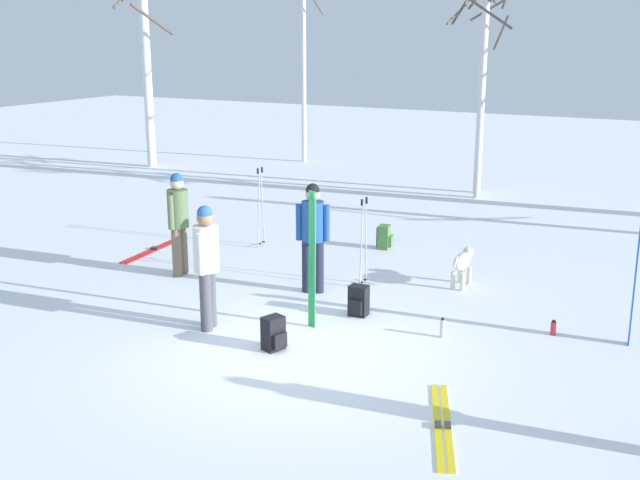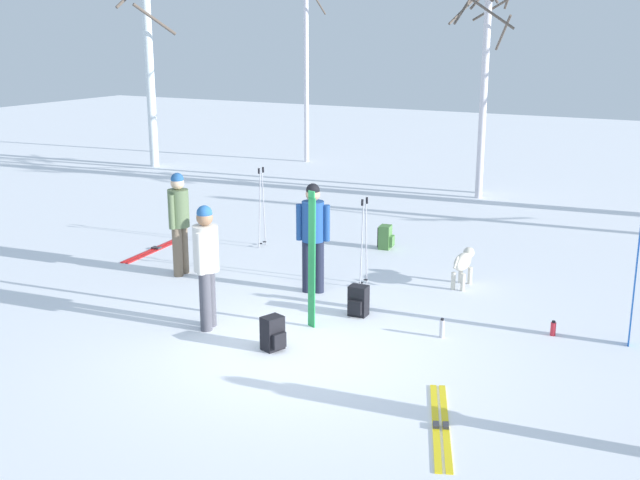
# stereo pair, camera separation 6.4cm
# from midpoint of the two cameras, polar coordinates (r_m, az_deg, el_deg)

# --- Properties ---
(ground_plane) EXTENTS (60.00, 60.00, 0.00)m
(ground_plane) POSITION_cam_midpoint_polar(r_m,az_deg,el_deg) (10.10, -1.72, -8.00)
(ground_plane) COLOR white
(person_0) EXTENTS (0.34, 0.52, 1.72)m
(person_0) POSITION_cam_midpoint_polar(r_m,az_deg,el_deg) (13.06, -10.37, 1.63)
(person_0) COLOR #72604C
(person_0) RESTS_ON ground_plane
(person_2) EXTENTS (0.34, 0.50, 1.72)m
(person_2) POSITION_cam_midpoint_polar(r_m,az_deg,el_deg) (10.61, -8.40, -1.39)
(person_2) COLOR #4C4C56
(person_2) RESTS_ON ground_plane
(person_3) EXTENTS (0.49, 0.34, 1.72)m
(person_3) POSITION_cam_midpoint_polar(r_m,az_deg,el_deg) (11.98, -0.68, 0.67)
(person_3) COLOR #1E2338
(person_3) RESTS_ON ground_plane
(dog) EXTENTS (0.23, 0.90, 0.57)m
(dog) POSITION_cam_midpoint_polar(r_m,az_deg,el_deg) (12.64, 10.16, -1.60)
(dog) COLOR beige
(dog) RESTS_ON ground_plane
(ski_pair_planted_0) EXTENTS (0.15, 0.07, 1.90)m
(ski_pair_planted_0) POSITION_cam_midpoint_polar(r_m,az_deg,el_deg) (10.55, -0.75, -1.51)
(ski_pair_planted_0) COLOR green
(ski_pair_planted_0) RESTS_ON ground_plane
(ski_pair_planted_1) EXTENTS (0.04, 0.20, 1.81)m
(ski_pair_planted_1) POSITION_cam_midpoint_polar(r_m,az_deg,el_deg) (10.76, 21.73, -2.52)
(ski_pair_planted_1) COLOR blue
(ski_pair_planted_1) RESTS_ON ground_plane
(ski_pair_lying_0) EXTENTS (0.84, 1.79, 0.05)m
(ski_pair_lying_0) POSITION_cam_midpoint_polar(r_m,az_deg,el_deg) (8.40, 8.65, -13.08)
(ski_pair_lying_0) COLOR yellow
(ski_pair_lying_0) RESTS_ON ground_plane
(ski_pair_lying_1) EXTENTS (0.36, 1.90, 0.05)m
(ski_pair_lying_1) POSITION_cam_midpoint_polar(r_m,az_deg,el_deg) (14.87, -12.07, -0.69)
(ski_pair_lying_1) COLOR red
(ski_pair_lying_1) RESTS_ON ground_plane
(ski_poles_0) EXTENTS (0.07, 0.27, 1.42)m
(ski_poles_0) POSITION_cam_midpoint_polar(r_m,az_deg,el_deg) (12.36, 3.04, 0.04)
(ski_poles_0) COLOR #B2B2BC
(ski_poles_0) RESTS_ON ground_plane
(ski_poles_1) EXTENTS (0.07, 0.25, 1.50)m
(ski_poles_1) POSITION_cam_midpoint_polar(r_m,az_deg,el_deg) (14.65, -4.45, 2.55)
(ski_poles_1) COLOR #B2B2BC
(ski_poles_1) RESTS_ON ground_plane
(backpack_0) EXTENTS (0.27, 0.29, 0.44)m
(backpack_0) POSITION_cam_midpoint_polar(r_m,az_deg,el_deg) (11.22, 2.64, -4.44)
(backpack_0) COLOR black
(backpack_0) RESTS_ON ground_plane
(backpack_1) EXTENTS (0.33, 0.31, 0.44)m
(backpack_1) POSITION_cam_midpoint_polar(r_m,az_deg,el_deg) (10.06, -3.56, -6.79)
(backpack_1) COLOR black
(backpack_1) RESTS_ON ground_plane
(backpack_2) EXTENTS (0.31, 0.29, 0.44)m
(backpack_2) POSITION_cam_midpoint_polar(r_m,az_deg,el_deg) (14.65, 4.58, 0.19)
(backpack_2) COLOR #4C7F3F
(backpack_2) RESTS_ON ground_plane
(water_bottle_0) EXTENTS (0.07, 0.07, 0.27)m
(water_bottle_0) POSITION_cam_midpoint_polar(r_m,az_deg,el_deg) (10.58, 8.69, -6.33)
(water_bottle_0) COLOR silver
(water_bottle_0) RESTS_ON ground_plane
(water_bottle_1) EXTENTS (0.07, 0.07, 0.21)m
(water_bottle_1) POSITION_cam_midpoint_polar(r_m,az_deg,el_deg) (10.99, 16.39, -6.15)
(water_bottle_1) COLOR red
(water_bottle_1) RESTS_ON ground_plane
(birch_tree_0) EXTENTS (1.75, 1.65, 7.04)m
(birch_tree_0) POSITION_cam_midpoint_polar(r_m,az_deg,el_deg) (23.82, -12.65, 13.77)
(birch_tree_0) COLOR silver
(birch_tree_0) RESTS_ON ground_plane
(birch_tree_1) EXTENTS (1.23, 1.26, 7.98)m
(birch_tree_1) POSITION_cam_midpoint_polar(r_m,az_deg,el_deg) (24.18, -1.26, 15.27)
(birch_tree_1) COLOR silver
(birch_tree_1) RESTS_ON ground_plane
(birch_tree_2) EXTENTS (1.61, 1.28, 6.18)m
(birch_tree_2) POSITION_cam_midpoint_polar(r_m,az_deg,el_deg) (19.79, 11.59, 12.30)
(birch_tree_2) COLOR silver
(birch_tree_2) RESTS_ON ground_plane
(birch_tree_3) EXTENTS (1.42, 1.42, 5.34)m
(birch_tree_3) POSITION_cam_midpoint_polar(r_m,az_deg,el_deg) (19.12, 11.55, 11.50)
(birch_tree_3) COLOR silver
(birch_tree_3) RESTS_ON ground_plane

